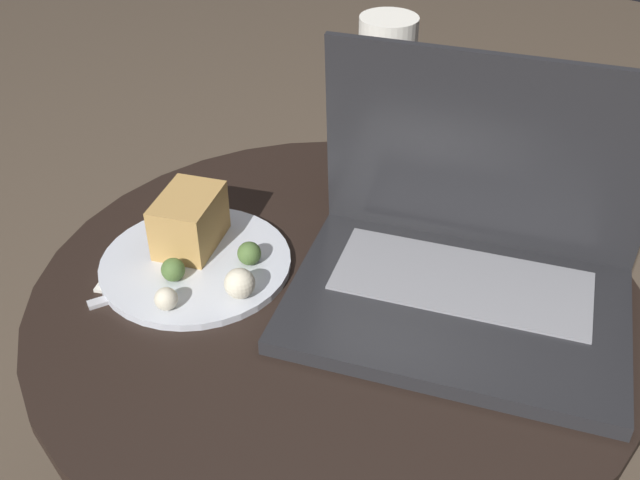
{
  "coord_description": "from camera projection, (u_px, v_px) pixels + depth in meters",
  "views": [
    {
      "loc": [
        0.35,
        -0.54,
        1.13
      ],
      "look_at": [
        -0.02,
        -0.01,
        0.65
      ],
      "focal_mm": 42.0,
      "sensor_mm": 36.0,
      "label": 1
    }
  ],
  "objects": [
    {
      "name": "table",
      "position": [
        335.0,
        379.0,
        0.93
      ],
      "size": [
        0.69,
        0.69,
        0.58
      ],
      "color": "#515156",
      "rests_on": "ground_plane"
    },
    {
      "name": "napkin",
      "position": [
        169.0,
        272.0,
        0.87
      ],
      "size": [
        0.17,
        0.15,
        0.0
      ],
      "color": "silver",
      "rests_on": "table"
    },
    {
      "name": "laptop",
      "position": [
        465.0,
        256.0,
        0.81
      ],
      "size": [
        0.42,
        0.34,
        0.26
      ],
      "color": "#232326",
      "rests_on": "table"
    },
    {
      "name": "beer_glass",
      "position": [
        384.0,
        112.0,
        0.94
      ],
      "size": [
        0.07,
        0.07,
        0.24
      ],
      "color": "gold",
      "rests_on": "table"
    },
    {
      "name": "snack_plate",
      "position": [
        195.0,
        247.0,
        0.88
      ],
      "size": [
        0.22,
        0.22,
        0.08
      ],
      "color": "silver",
      "rests_on": "table"
    },
    {
      "name": "fork",
      "position": [
        177.0,
        279.0,
        0.86
      ],
      "size": [
        0.1,
        0.16,
        0.0
      ],
      "color": "silver",
      "rests_on": "table"
    }
  ]
}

